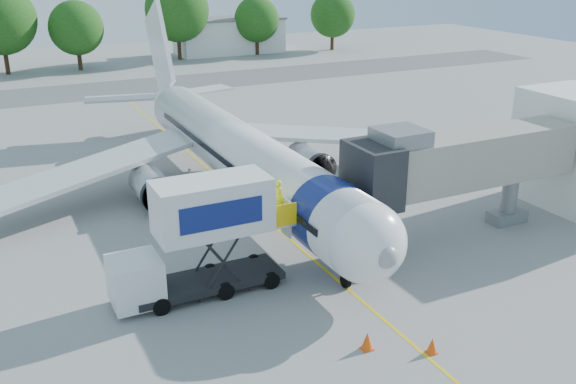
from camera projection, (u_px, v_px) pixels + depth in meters
name	position (u px, v px, depth m)	size (l,w,h in m)	color
ground	(264.00, 217.00, 38.42)	(160.00, 160.00, 0.00)	gray
guidance_line	(264.00, 217.00, 38.42)	(0.15, 70.00, 0.01)	yellow
taxiway_strip	(114.00, 89.00, 73.66)	(120.00, 10.00, 0.01)	#59595B
aircraft	(237.00, 152.00, 40.83)	(34.17, 37.73, 11.35)	white
jet_bridge	(452.00, 162.00, 34.31)	(13.90, 3.20, 6.60)	#A1998A
catering_hiloader	(200.00, 239.00, 28.98)	(8.50, 2.44, 5.50)	black
safety_cone_a	(367.00, 341.00, 25.58)	(0.49, 0.49, 0.78)	#EC4A0C
safety_cone_b	(432.00, 346.00, 25.36)	(0.43, 0.43, 0.69)	#EC4A0C
outbuilding_right	(229.00, 35.00, 98.58)	(16.40, 7.40, 5.30)	silver
tree_c	(0.00, 19.00, 80.01)	(8.86, 8.86, 11.30)	#382314
tree_d	(76.00, 28.00, 83.53)	(7.03, 7.03, 8.97)	#382314
tree_e	(177.00, 10.00, 91.00)	(9.06, 9.06, 11.55)	#382314
tree_f	(257.00, 19.00, 96.05)	(6.72, 6.72, 8.57)	#382314
tree_g	(333.00, 15.00, 100.57)	(7.01, 7.01, 8.94)	#382314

